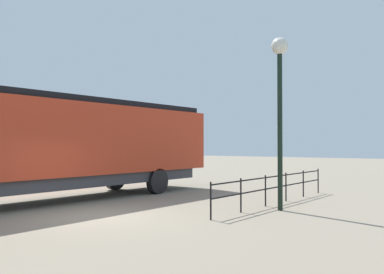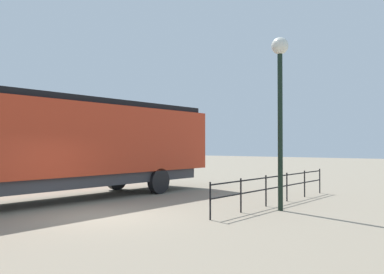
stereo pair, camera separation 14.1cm
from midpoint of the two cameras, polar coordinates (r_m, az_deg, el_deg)
name	(u,v)px [view 2 (the right image)]	position (r m, az deg, el deg)	size (l,w,h in m)	color
ground_plane	(100,217)	(12.84, -12.06, -10.52)	(120.00, 120.00, 0.00)	gray
locomotive	(33,142)	(15.99, -20.41, -0.67)	(2.97, 17.96, 3.90)	red
lamp_post	(280,83)	(14.02, 12.10, 7.12)	(0.55, 0.55, 5.59)	black
platform_fence	(277,184)	(15.52, 11.66, -6.30)	(0.05, 8.34, 1.07)	black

